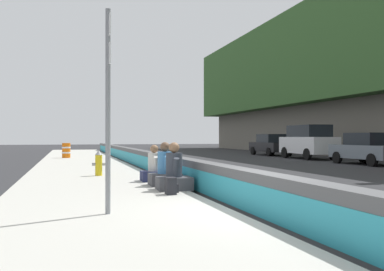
# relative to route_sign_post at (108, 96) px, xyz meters

# --- Properties ---
(ground_plane) EXTENTS (160.00, 160.00, 0.00)m
(ground_plane) POSITION_rel_route_sign_post_xyz_m (-0.45, -2.70, -2.21)
(ground_plane) COLOR #2B2B2D
(ground_plane) RESTS_ON ground
(sidewalk_strip) EXTENTS (80.00, 4.40, 0.14)m
(sidewalk_strip) POSITION_rel_route_sign_post_xyz_m (-0.45, -0.05, -2.14)
(sidewalk_strip) COLOR #B5B2A8
(sidewalk_strip) RESTS_ON ground_plane
(jersey_barrier) EXTENTS (76.00, 0.45, 0.85)m
(jersey_barrier) POSITION_rel_route_sign_post_xyz_m (-0.45, -2.70, -1.79)
(jersey_barrier) COLOR #545456
(jersey_barrier) RESTS_ON ground_plane
(route_sign_post) EXTENTS (0.44, 0.09, 3.60)m
(route_sign_post) POSITION_rel_route_sign_post_xyz_m (0.00, 0.00, 0.00)
(route_sign_post) COLOR gray
(route_sign_post) RESTS_ON sidewalk_strip
(fire_hydrant) EXTENTS (0.26, 0.46, 0.88)m
(fire_hydrant) POSITION_rel_route_sign_post_xyz_m (7.71, -0.36, -1.62)
(fire_hydrant) COLOR gold
(fire_hydrant) RESTS_ON sidewalk_strip
(seated_person_foreground) EXTENTS (0.78, 0.90, 1.21)m
(seated_person_foreground) POSITION_rel_route_sign_post_xyz_m (3.07, -1.93, -1.69)
(seated_person_foreground) COLOR #424247
(seated_person_foreground) RESTS_ON sidewalk_strip
(seated_person_middle) EXTENTS (0.77, 0.88, 1.21)m
(seated_person_middle) POSITION_rel_route_sign_post_xyz_m (4.16, -1.94, -1.69)
(seated_person_middle) COLOR #424247
(seated_person_middle) RESTS_ON sidewalk_strip
(seated_person_rear) EXTENTS (0.71, 0.80, 1.11)m
(seated_person_rear) POSITION_rel_route_sign_post_xyz_m (5.39, -1.87, -1.73)
(seated_person_rear) COLOR #23284C
(seated_person_rear) RESTS_ON sidewalk_strip
(backpack) EXTENTS (0.32, 0.28, 0.40)m
(backpack) POSITION_rel_route_sign_post_xyz_m (2.22, -1.65, -1.88)
(backpack) COLOR #232328
(backpack) RESTS_ON sidewalk_strip
(construction_barrel) EXTENTS (0.54, 0.54, 0.95)m
(construction_barrel) POSITION_rel_route_sign_post_xyz_m (21.41, 0.76, -1.59)
(construction_barrel) COLOR orange
(construction_barrel) RESTS_ON sidewalk_strip
(parked_car_third) EXTENTS (4.51, 1.97, 1.71)m
(parked_car_third) POSITION_rel_route_sign_post_xyz_m (12.07, -14.78, -1.35)
(parked_car_third) COLOR slate
(parked_car_third) RESTS_ON ground_plane
(parked_car_fourth) EXTENTS (4.84, 2.14, 2.28)m
(parked_car_fourth) POSITION_rel_route_sign_post_xyz_m (18.34, -14.94, -1.03)
(parked_car_fourth) COLOR silver
(parked_car_fourth) RESTS_ON ground_plane
(parked_car_midline) EXTENTS (4.52, 1.98, 1.71)m
(parked_car_midline) POSITION_rel_route_sign_post_xyz_m (24.15, -15.03, -1.35)
(parked_car_midline) COLOR black
(parked_car_midline) RESTS_ON ground_plane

